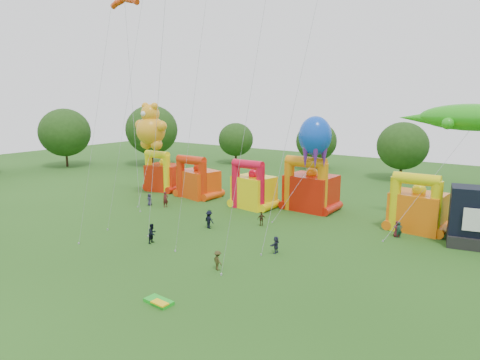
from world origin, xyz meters
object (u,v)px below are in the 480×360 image
Objects in this scene: bouncy_castle_0 at (163,175)px; teddy_bear_kite at (147,157)px; octopus_kite at (303,168)px; spectator_0 at (149,200)px; spectator_4 at (262,219)px; bouncy_castle_2 at (253,189)px; gecko_kite at (437,171)px.

bouncy_castle_0 is 0.46× the size of teddy_bear_kite.
bouncy_castle_0 is 0.52× the size of octopus_kite.
spectator_0 is 16.41m from spectator_4.
octopus_kite is 7.66m from spectator_4.
spectator_0 is (-11.31, -6.72, -1.57)m from bouncy_castle_2.
spectator_4 is at bearing -49.72° from bouncy_castle_2.
teddy_bear_kite is 1.12× the size of octopus_kite.
bouncy_castle_2 reaches higher than bouncy_castle_0.
bouncy_castle_2 is 20.99m from gecko_kite.
bouncy_castle_2 is at bearing -99.37° from spectator_4.
octopus_kite is at bearing -160.30° from spectator_4.
spectator_4 is (16.39, 0.72, -0.00)m from spectator_0.
gecko_kite reaches higher than spectator_4.
octopus_kite reaches higher than bouncy_castle_0.
bouncy_castle_0 is 6.59m from teddy_bear_kite.
octopus_kite is at bearing -4.59° from bouncy_castle_2.
bouncy_castle_0 is 16.36m from bouncy_castle_2.
bouncy_castle_2 is 0.53× the size of octopus_kite.
bouncy_castle_0 is 22.53m from spectator_4.
spectator_0 is 1.00× the size of spectator_4.
bouncy_castle_2 is 13.25m from spectator_0.
bouncy_castle_0 reaches higher than spectator_0.
teddy_bear_kite is 35.12m from gecko_kite.
bouncy_castle_0 is at bearing 116.43° from spectator_0.
teddy_bear_kite is at bearing -169.74° from gecko_kite.
spectator_0 is at bearing -41.71° from teddy_bear_kite.
spectator_4 is (5.08, -6.00, -1.58)m from bouncy_castle_2.
gecko_kite is at bearing 10.26° from teddy_bear_kite.
spectator_0 is at bearing -164.73° from gecko_kite.
spectator_4 is at bearing -5.12° from teddy_bear_kite.
teddy_bear_kite is (2.30, -5.11, 3.47)m from bouncy_castle_0.
teddy_bear_kite is 6.19m from spectator_0.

